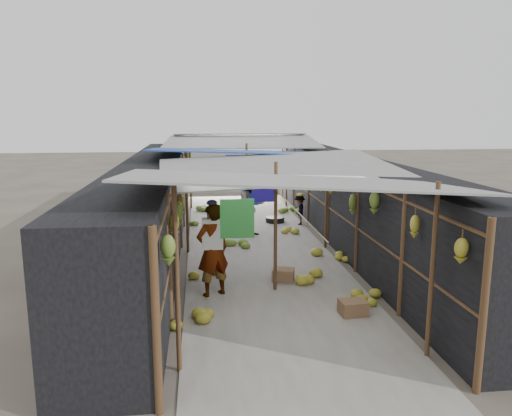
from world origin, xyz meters
name	(u,v)px	position (x,y,z in m)	size (l,w,h in m)	color
ground	(306,363)	(0.00, 0.00, 0.00)	(80.00, 80.00, 0.00)	#6B6356
aisle_slab	(256,245)	(0.00, 6.50, 0.01)	(3.60, 16.00, 0.02)	#9E998E
stall_left	(153,206)	(-2.70, 6.50, 1.15)	(1.40, 15.00, 2.30)	black
stall_right	(354,201)	(2.70, 6.50, 1.15)	(1.40, 15.00, 2.30)	black
crate_near	(353,308)	(1.17, 1.59, 0.14)	(0.46, 0.37, 0.28)	#8D6547
crate_mid	(283,275)	(0.26, 3.53, 0.14)	(0.45, 0.36, 0.27)	#8D6547
crate_back	(241,204)	(0.07, 11.98, 0.13)	(0.40, 0.32, 0.25)	#8D6547
black_basin	(275,220)	(0.94, 9.23, 0.09)	(0.61, 0.61, 0.18)	black
vendor_elderly	(213,250)	(-1.25, 2.84, 0.92)	(0.67, 0.44, 1.84)	white
shopper_blue	(251,206)	(-0.01, 7.51, 0.90)	(0.88, 0.68, 1.80)	#2049A4
vendor_seated	(300,210)	(1.66, 8.78, 0.49)	(0.63, 0.36, 0.97)	#48443F
market_canopy	(255,155)	(0.02, 6.84, 2.41)	(5.62, 15.20, 2.77)	brown
hanging_bananas	(259,184)	(0.10, 6.46, 1.67)	(3.96, 14.37, 0.85)	olive
floor_bananas	(255,247)	(-0.11, 5.77, 0.16)	(4.08, 10.24, 0.36)	#9D9628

